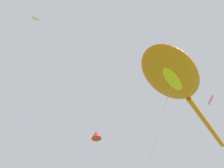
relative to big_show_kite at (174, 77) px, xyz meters
name	(u,v)px	position (x,y,z in m)	size (l,w,h in m)	color
big_show_kite	(174,77)	(0.00, 0.00, 0.00)	(14.05, 5.30, 14.84)	orange
small_kite_triangle_green	(34,24)	(-6.11, 10.87, 10.73)	(1.00, 2.11, 26.11)	white
small_kite_box_yellow	(96,135)	(5.08, 13.09, 3.65)	(1.76, 2.16, 18.51)	red
small_kite_bird_shape	(216,108)	(7.64, 0.59, 1.95)	(2.78, 3.94, 17.90)	pink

